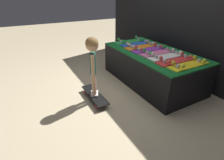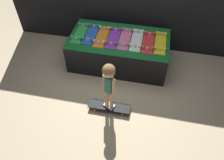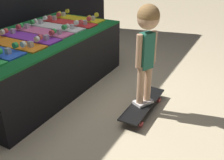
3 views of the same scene
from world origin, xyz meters
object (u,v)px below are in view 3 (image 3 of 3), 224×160
(skateboard_purple_on_rack, at_px, (29,36))
(skateboard_pink_on_rack, at_px, (43,31))
(skateboard_red_on_rack, at_px, (69,22))
(skateboard_yellow_on_rack, at_px, (78,18))
(child, at_px, (147,38))
(skateboard_white_on_rack, at_px, (56,26))
(skateboard_on_floor, at_px, (143,105))
(skateboard_orange_on_rack, at_px, (13,43))

(skateboard_purple_on_rack, distance_m, skateboard_pink_on_rack, 0.22)
(skateboard_purple_on_rack, xyz_separation_m, skateboard_red_on_rack, (0.66, -0.01, 0.00))
(skateboard_purple_on_rack, bearing_deg, skateboard_pink_on_rack, 4.36)
(skateboard_yellow_on_rack, distance_m, child, 1.41)
(skateboard_purple_on_rack, bearing_deg, skateboard_red_on_rack, -0.77)
(skateboard_white_on_rack, bearing_deg, child, -102.21)
(skateboard_pink_on_rack, bearing_deg, skateboard_white_on_rack, 0.13)
(child, bearing_deg, skateboard_red_on_rack, 92.88)
(skateboard_pink_on_rack, distance_m, skateboard_on_floor, 1.34)
(skateboard_orange_on_rack, xyz_separation_m, child, (0.40, -1.19, 0.12))
(skateboard_yellow_on_rack, bearing_deg, skateboard_orange_on_rack, -178.39)
(skateboard_white_on_rack, bearing_deg, skateboard_orange_on_rack, -177.67)
(skateboard_yellow_on_rack, height_order, child, child)
(skateboard_orange_on_rack, relative_size, skateboard_pink_on_rack, 1.00)
(skateboard_orange_on_rack, height_order, skateboard_pink_on_rack, same)
(skateboard_white_on_rack, height_order, skateboard_yellow_on_rack, same)
(skateboard_white_on_rack, bearing_deg, skateboard_pink_on_rack, -179.87)
(skateboard_red_on_rack, distance_m, skateboard_on_floor, 1.40)
(skateboard_orange_on_rack, height_order, skateboard_yellow_on_rack, same)
(skateboard_purple_on_rack, relative_size, skateboard_pink_on_rack, 1.00)
(skateboard_yellow_on_rack, bearing_deg, skateboard_pink_on_rack, -179.61)
(child, bearing_deg, skateboard_orange_on_rack, 133.45)
(skateboard_purple_on_rack, bearing_deg, skateboard_on_floor, -81.60)
(skateboard_purple_on_rack, height_order, skateboard_yellow_on_rack, same)
(skateboard_orange_on_rack, xyz_separation_m, skateboard_purple_on_rack, (0.22, 0.01, 0.00))
(skateboard_red_on_rack, relative_size, child, 0.74)
(skateboard_white_on_rack, distance_m, skateboard_red_on_rack, 0.22)
(skateboard_purple_on_rack, xyz_separation_m, child, (0.18, -1.20, 0.12))
(skateboard_purple_on_rack, distance_m, child, 1.22)
(skateboard_on_floor, relative_size, child, 0.76)
(skateboard_orange_on_rack, xyz_separation_m, skateboard_pink_on_rack, (0.44, 0.03, 0.00))
(skateboard_yellow_on_rack, bearing_deg, skateboard_on_floor, -119.96)
(skateboard_red_on_rack, xyz_separation_m, child, (-0.48, -1.19, 0.12))
(skateboard_white_on_rack, relative_size, skateboard_yellow_on_rack, 1.00)
(skateboard_purple_on_rack, height_order, skateboard_white_on_rack, same)
(skateboard_purple_on_rack, height_order, skateboard_on_floor, skateboard_purple_on_rack)
(skateboard_red_on_rack, height_order, skateboard_on_floor, skateboard_red_on_rack)
(skateboard_red_on_rack, relative_size, skateboard_yellow_on_rack, 1.00)
(skateboard_purple_on_rack, bearing_deg, skateboard_orange_on_rack, -177.50)
(skateboard_on_floor, bearing_deg, child, 0.00)
(skateboard_white_on_rack, height_order, child, child)
(skateboard_orange_on_rack, distance_m, skateboard_white_on_rack, 0.66)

